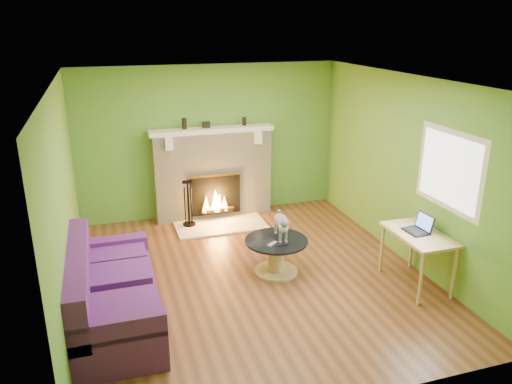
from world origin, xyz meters
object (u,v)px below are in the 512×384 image
at_px(sofa, 109,295).
at_px(coffee_table, 276,254).
at_px(desk, 419,240).
at_px(cat, 281,225).

bearing_deg(sofa, coffee_table, 14.78).
distance_m(coffee_table, desk, 1.86).
bearing_deg(sofa, cat, 15.46).
relative_size(sofa, cat, 3.34).
xyz_separation_m(coffee_table, desk, (1.61, -0.86, 0.36)).
height_order(coffee_table, desk, desk).
xyz_separation_m(desk, cat, (-1.53, 0.91, 0.04)).
height_order(desk, cat, cat).
distance_m(coffee_table, cat, 0.41).
bearing_deg(coffee_table, cat, 32.01).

